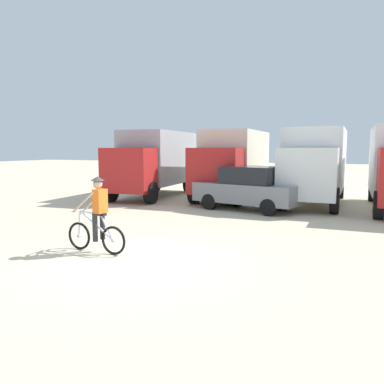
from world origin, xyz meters
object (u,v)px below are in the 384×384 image
at_px(box_truck_cream_rv, 233,160).
at_px(sedan_parked, 248,188).
at_px(box_truck_white_box, 315,162).
at_px(cyclist_orange_shirt, 97,217).
at_px(box_truck_grey_hauler, 155,160).

bearing_deg(box_truck_cream_rv, sedan_parked, -63.65).
distance_m(box_truck_white_box, cyclist_orange_shirt, 11.48).
relative_size(sedan_parked, cyclist_orange_shirt, 2.46).
xyz_separation_m(box_truck_grey_hauler, cyclist_orange_shirt, (4.10, -10.22, -1.03)).
xyz_separation_m(box_truck_cream_rv, box_truck_white_box, (4.00, -0.44, 0.00)).
bearing_deg(box_truck_grey_hauler, box_truck_cream_rv, 14.50).
bearing_deg(box_truck_grey_hauler, box_truck_white_box, 4.15).
xyz_separation_m(box_truck_grey_hauler, box_truck_cream_rv, (3.90, 1.01, 0.00)).
height_order(box_truck_grey_hauler, box_truck_cream_rv, same).
height_order(box_truck_cream_rv, box_truck_white_box, same).
distance_m(box_truck_grey_hauler, cyclist_orange_shirt, 11.05).
distance_m(box_truck_cream_rv, sedan_parked, 4.12).
relative_size(box_truck_grey_hauler, sedan_parked, 1.54).
distance_m(box_truck_white_box, sedan_parked, 3.98).
relative_size(box_truck_cream_rv, cyclist_orange_shirt, 3.75).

